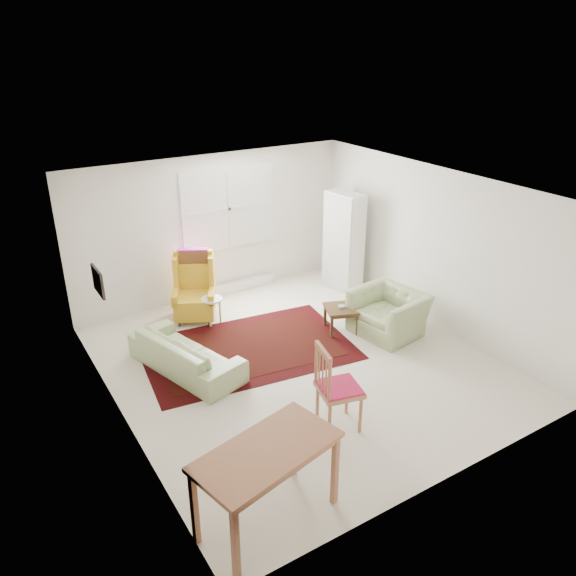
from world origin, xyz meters
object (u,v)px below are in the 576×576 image
armchair (388,309)px  coffee_table (341,319)px  sofa (186,347)px  cabinet (344,242)px  desk_chair (340,387)px  wingback_chair (194,288)px  stool (212,311)px  desk (268,486)px

armchair → coffee_table: armchair is taller
sofa → armchair: armchair is taller
armchair → coffee_table: (-0.58, 0.43, -0.20)m
cabinet → desk_chair: (-2.47, -3.22, -0.34)m
sofa → coffee_table: bearing=-110.7°
wingback_chair → coffee_table: size_ratio=2.30×
coffee_table → desk_chair: 2.41m
sofa → wingback_chair: bearing=-43.7°
cabinet → desk_chair: bearing=-134.6°
wingback_chair → stool: 0.48m
wingback_chair → stool: bearing=-30.8°
wingback_chair → coffee_table: bearing=-13.0°
desk → desk_chair: desk_chair is taller
desk → armchair: bearing=33.3°
sofa → armchair: size_ratio=1.73×
coffee_table → desk: (-2.89, -2.71, 0.23)m
stool → desk: size_ratio=0.33×
sofa → desk: bearing=156.7°
coffee_table → sofa: bearing=175.2°
wingback_chair → stool: (0.18, -0.29, -0.33)m
stool → cabinet: cabinet is taller
sofa → coffee_table: (2.50, -0.21, -0.16)m
desk_chair → stool: bearing=16.5°
armchair → desk_chair: (-2.03, -1.46, 0.14)m
wingback_chair → desk_chair: wingback_chair is taller
wingback_chair → armchair: bearing=-11.9°
armchair → cabinet: size_ratio=0.58×
sofa → wingback_chair: size_ratio=1.59×
desk → cabinet: bearing=45.9°
sofa → coffee_table: size_ratio=3.65×
desk_chair → cabinet: bearing=-24.0°
wingback_chair → coffee_table: (1.79, -1.56, -0.36)m
stool → cabinet: size_ratio=0.26×
desk → desk_chair: size_ratio=1.26×
stool → cabinet: bearing=1.3°
wingback_chair → cabinet: size_ratio=0.63×
sofa → wingback_chair: (0.71, 1.35, 0.20)m
wingback_chair → stool: size_ratio=2.46×
stool → desk: (-1.27, -3.98, 0.21)m
armchair → stool: bearing=-136.0°
armchair → desk: bearing=-65.1°
stool → desk_chair: 3.18m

